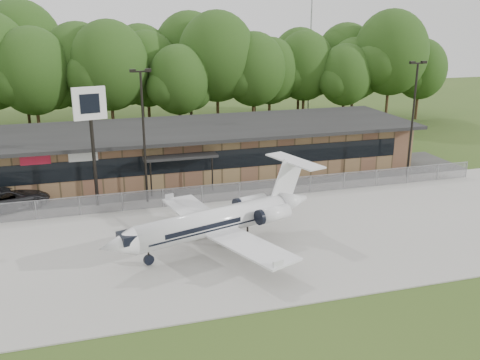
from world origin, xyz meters
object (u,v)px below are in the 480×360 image
object	(u,v)px
terminal	(191,149)
business_jet	(220,221)
pole_sign	(90,116)
suv	(7,199)

from	to	relation	value
terminal	business_jet	xyz separation A→B (m)	(-1.63, -16.98, -0.41)
business_jet	pole_sign	distance (m)	13.18
business_jet	pole_sign	size ratio (longest dim) A/B	1.60
terminal	pole_sign	bearing A→B (deg)	-140.66
business_jet	suv	size ratio (longest dim) A/B	2.38
terminal	suv	xyz separation A→B (m)	(-15.19, -6.08, -1.33)
suv	terminal	bearing A→B (deg)	-91.03
terminal	business_jet	size ratio (longest dim) A/B	2.82
pole_sign	suv	bearing A→B (deg)	159.91
terminal	suv	distance (m)	16.42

